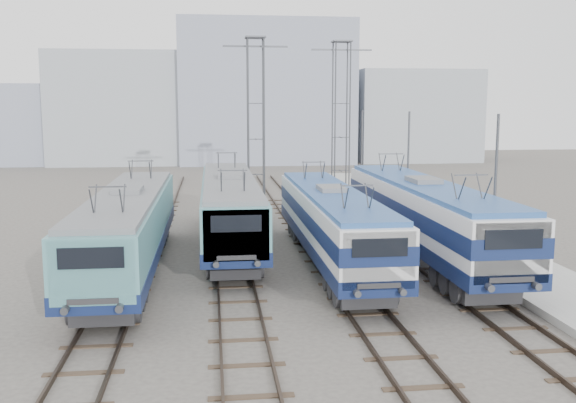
# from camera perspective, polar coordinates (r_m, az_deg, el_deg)

# --- Properties ---
(ground) EXTENTS (160.00, 160.00, 0.00)m
(ground) POSITION_cam_1_polar(r_m,az_deg,el_deg) (24.63, 0.83, -8.78)
(ground) COLOR #514C47
(platform) EXTENTS (4.00, 70.00, 0.30)m
(platform) POSITION_cam_1_polar(r_m,az_deg,el_deg) (34.78, 15.94, -3.73)
(platform) COLOR #9E9E99
(platform) RESTS_ON ground
(locomotive_far_left) EXTENTS (2.82, 17.81, 3.35)m
(locomotive_far_left) POSITION_cam_1_polar(r_m,az_deg,el_deg) (28.48, -13.99, -2.06)
(locomotive_far_left) COLOR #101D47
(locomotive_far_left) RESTS_ON ground
(locomotive_center_left) EXTENTS (2.83, 17.86, 3.36)m
(locomotive_center_left) POSITION_cam_1_polar(r_m,az_deg,el_deg) (33.30, -5.20, -0.34)
(locomotive_center_left) COLOR #101D47
(locomotive_center_left) RESTS_ON ground
(locomotive_center_right) EXTENTS (2.71, 17.13, 3.22)m
(locomotive_center_right) POSITION_cam_1_polar(r_m,az_deg,el_deg) (29.26, 3.91, -1.60)
(locomotive_center_right) COLOR #101D47
(locomotive_center_right) RESTS_ON ground
(locomotive_far_right) EXTENTS (2.92, 18.47, 3.47)m
(locomotive_far_right) POSITION_cam_1_polar(r_m,az_deg,el_deg) (30.86, 11.98, -0.95)
(locomotive_far_right) COLOR #101D47
(locomotive_far_right) RESTS_ON ground
(catenary_tower_west) EXTENTS (4.50, 1.20, 12.00)m
(catenary_tower_west) POSITION_cam_1_polar(r_m,az_deg,el_deg) (45.43, -2.88, 7.62)
(catenary_tower_west) COLOR #3F4247
(catenary_tower_west) RESTS_ON ground
(catenary_tower_east) EXTENTS (4.50, 1.20, 12.00)m
(catenary_tower_east) POSITION_cam_1_polar(r_m,az_deg,el_deg) (48.29, 4.74, 7.65)
(catenary_tower_east) COLOR #3F4247
(catenary_tower_east) RESTS_ON ground
(mast_front) EXTENTS (0.12, 0.12, 7.00)m
(mast_front) POSITION_cam_1_polar(r_m,az_deg,el_deg) (28.17, 17.90, 0.30)
(mast_front) COLOR #3F4247
(mast_front) RESTS_ON ground
(mast_mid) EXTENTS (0.12, 0.12, 7.00)m
(mast_mid) POSITION_cam_1_polar(r_m,az_deg,el_deg) (39.30, 10.61, 2.77)
(mast_mid) COLOR #3F4247
(mast_mid) RESTS_ON ground
(mast_rear) EXTENTS (0.12, 0.12, 7.00)m
(mast_rear) POSITION_cam_1_polar(r_m,az_deg,el_deg) (50.84, 6.57, 4.12)
(mast_rear) COLOR #3F4247
(mast_rear) RESTS_ON ground
(building_west) EXTENTS (18.00, 12.00, 14.00)m
(building_west) POSITION_cam_1_polar(r_m,az_deg,el_deg) (86.00, -14.22, 8.01)
(building_west) COLOR #959DA5
(building_west) RESTS_ON ground
(building_center) EXTENTS (22.00, 14.00, 18.00)m
(building_center) POSITION_cam_1_polar(r_m,az_deg,el_deg) (85.63, -2.07, 9.60)
(building_center) COLOR #878EA3
(building_center) RESTS_ON ground
(building_east) EXTENTS (16.00, 12.00, 12.00)m
(building_east) POSITION_cam_1_polar(r_m,az_deg,el_deg) (89.54, 10.91, 7.48)
(building_east) COLOR #959DA5
(building_east) RESTS_ON ground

